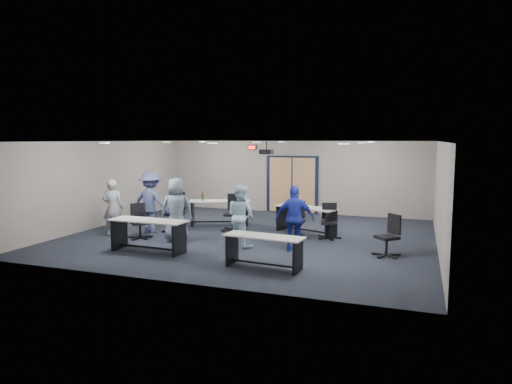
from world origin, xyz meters
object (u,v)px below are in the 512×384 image
(chair_back_b, at_px, (233,213))
(chair_back_d, at_px, (329,221))
(person_back, at_px, (151,202))
(chair_back_a, at_px, (175,212))
(person_gray, at_px, (113,208))
(chair_loose_left, at_px, (140,221))
(person_lightblue, at_px, (241,216))
(chair_loose_right, at_px, (387,236))
(table_front_right, at_px, (264,246))
(table_front_left, at_px, (148,230))
(table_back_left, at_px, (219,208))
(person_plaid, at_px, (176,210))
(person_navy, at_px, (295,219))
(chair_back_c, at_px, (296,220))
(table_back_right, at_px, (306,215))

(chair_back_b, bearing_deg, chair_back_d, -9.63)
(person_back, bearing_deg, chair_back_a, -149.23)
(chair_back_d, height_order, person_gray, person_gray)
(chair_loose_left, relative_size, person_back, 0.53)
(person_back, bearing_deg, person_lightblue, 169.81)
(chair_back_b, bearing_deg, chair_loose_right, -26.62)
(chair_back_b, xyz_separation_m, person_back, (-2.22, -1.01, 0.36))
(table_front_right, distance_m, person_back, 5.05)
(chair_loose_right, distance_m, person_gray, 7.54)
(chair_back_a, relative_size, person_back, 0.65)
(table_front_left, xyz_separation_m, table_back_left, (0.18, 3.83, 0.01))
(person_plaid, distance_m, person_lightblue, 1.85)
(table_front_right, bearing_deg, table_back_left, 130.30)
(table_front_left, distance_m, chair_back_a, 2.47)
(chair_back_d, xyz_separation_m, chair_loose_left, (-4.97, -1.77, -0.01))
(person_lightblue, bearing_deg, person_back, 10.35)
(table_front_left, xyz_separation_m, person_gray, (-1.97, 1.24, 0.28))
(table_back_left, xyz_separation_m, person_navy, (3.19, -2.56, 0.27))
(chair_back_b, height_order, chair_back_c, chair_back_b)
(chair_back_c, xyz_separation_m, chair_back_d, (0.89, 0.26, -0.02))
(chair_back_a, distance_m, chair_loose_right, 6.25)
(person_back, bearing_deg, person_plaid, 151.76)
(table_front_left, relative_size, chair_loose_left, 2.03)
(table_front_right, distance_m, chair_loose_left, 4.49)
(chair_back_c, relative_size, person_navy, 0.63)
(person_lightblue, xyz_separation_m, person_back, (-3.17, 0.75, 0.11))
(table_front_right, bearing_deg, chair_loose_left, 164.44)
(table_back_left, distance_m, person_back, 2.30)
(table_front_left, bearing_deg, table_back_right, 49.44)
(person_navy, bearing_deg, table_back_left, -51.77)
(table_front_right, distance_m, chair_back_c, 3.12)
(chair_loose_right, relative_size, person_gray, 0.61)
(person_plaid, bearing_deg, chair_back_a, -81.86)
(person_navy, bearing_deg, person_lightblue, -14.77)
(table_back_left, bearing_deg, chair_back_a, -141.65)
(table_back_left, relative_size, chair_back_d, 2.09)
(table_front_left, relative_size, chair_back_c, 1.92)
(table_front_right, distance_m, table_back_left, 5.16)
(chair_back_a, height_order, chair_loose_right, chair_back_a)
(chair_back_b, height_order, chair_loose_right, chair_back_b)
(table_back_left, bearing_deg, chair_back_d, -35.25)
(person_plaid, bearing_deg, person_navy, 156.30)
(person_lightblue, xyz_separation_m, person_navy, (1.45, -0.04, 0.02))
(chair_back_c, xyz_separation_m, person_plaid, (-2.94, -1.46, 0.35))
(chair_back_b, distance_m, chair_back_d, 2.93)
(table_front_left, bearing_deg, chair_back_c, 43.55)
(chair_back_b, bearing_deg, table_back_left, 128.59)
(chair_back_d, relative_size, chair_loose_left, 1.01)
(table_front_right, height_order, table_back_right, table_back_right)
(table_back_right, distance_m, person_gray, 5.58)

